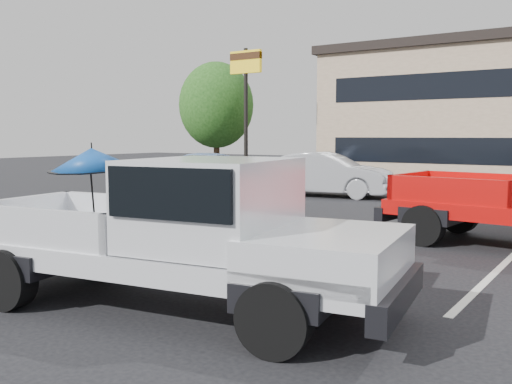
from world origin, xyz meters
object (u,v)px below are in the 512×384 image
Objects in this scene: motel_sign at (246,79)px; tree_left at (216,105)px; silver_sedan at (326,174)px; blue_suv at (201,172)px; silver_pickup at (196,227)px.

tree_left is (-4.00, 3.00, -0.92)m from motel_sign.
tree_left reaches higher than silver_sedan.
blue_suv is (0.86, -4.27, -3.92)m from motel_sign.
tree_left is 9.24m from blue_suv.
motel_sign is 5.86m from blue_suv.
silver_sedan is at bearing -29.14° from motel_sign.
silver_sedan is 4.90m from blue_suv.
silver_pickup is (14.37, -18.95, -2.68)m from tree_left.
tree_left is at bearing 49.01° from silver_sedan.
tree_left is 11.80m from silver_sedan.
blue_suv is at bearing 94.83° from silver_sedan.
motel_sign is 7.52m from silver_sedan.
motel_sign is at bearing 52.38° from silver_sedan.
motel_sign reaches higher than blue_suv.
motel_sign is 1.01× the size of silver_pickup.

